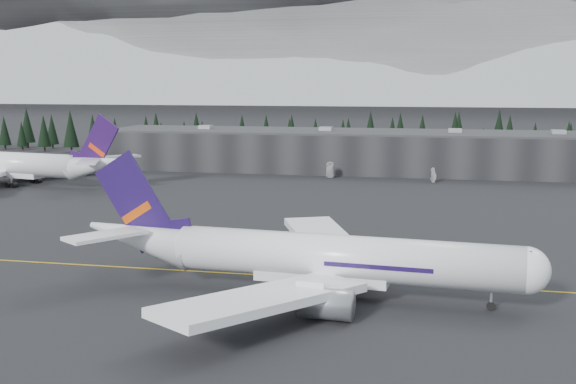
% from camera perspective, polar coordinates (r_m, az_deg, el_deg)
% --- Properties ---
extents(ground, '(1400.00, 1400.00, 0.00)m').
position_cam_1_polar(ground, '(108.57, -2.21, -6.28)').
color(ground, black).
rests_on(ground, ground).
extents(taxiline, '(400.00, 0.40, 0.02)m').
position_cam_1_polar(taxiline, '(106.70, -2.47, -6.55)').
color(taxiline, gold).
rests_on(taxiline, ground).
extents(terminal, '(160.00, 30.00, 12.60)m').
position_cam_1_polar(terminal, '(229.13, 5.47, 3.26)').
color(terminal, black).
rests_on(terminal, ground).
extents(treeline, '(360.00, 20.00, 15.00)m').
position_cam_1_polar(treeline, '(265.68, 6.40, 4.27)').
color(treeline, black).
rests_on(treeline, ground).
extents(mountain_ridge, '(4400.00, 900.00, 420.00)m').
position_cam_1_polar(mountain_ridge, '(1102.27, 10.73, 7.18)').
color(mountain_ridge, white).
rests_on(mountain_ridge, ground).
extents(jet_main, '(63.35, 58.31, 18.63)m').
position_cam_1_polar(jet_main, '(95.94, 1.17, -5.07)').
color(jet_main, white).
rests_on(jet_main, ground).
extents(jet_parked, '(67.11, 61.48, 19.85)m').
position_cam_1_polar(jet_parked, '(209.86, -20.49, 2.05)').
color(jet_parked, white).
rests_on(jet_parked, ground).
extents(gse_vehicle_a, '(2.62, 4.97, 1.33)m').
position_cam_1_polar(gse_vehicle_a, '(211.23, 3.35, 1.28)').
color(gse_vehicle_a, '#BDBEBF').
rests_on(gse_vehicle_a, ground).
extents(gse_vehicle_b, '(4.54, 2.71, 1.45)m').
position_cam_1_polar(gse_vehicle_b, '(205.37, 11.44, 0.92)').
color(gse_vehicle_b, white).
rests_on(gse_vehicle_b, ground).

